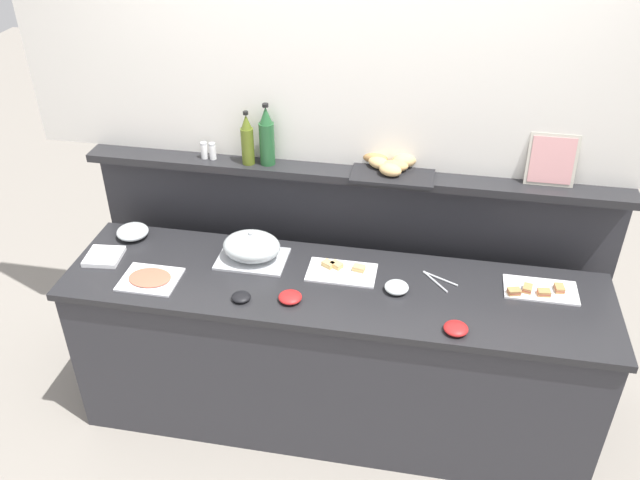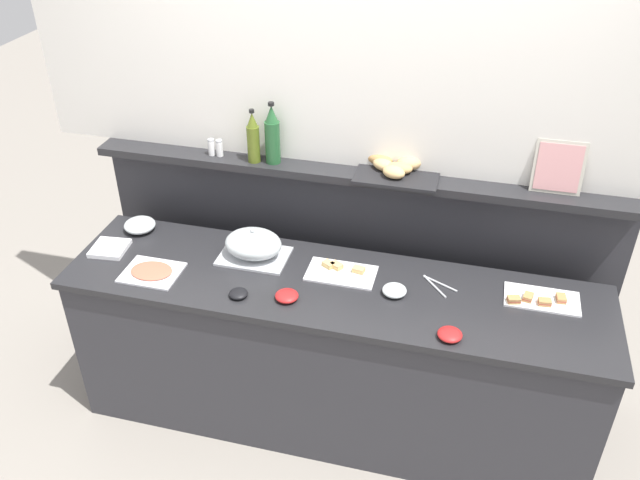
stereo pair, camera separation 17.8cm
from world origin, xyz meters
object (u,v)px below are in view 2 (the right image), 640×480
object	(u,v)px
serving_tongs	(437,284)
salt_shaker	(211,147)
serving_cloche	(253,245)
sandwich_platter_front	(341,272)
condiment_bowl_dark	(450,334)
framed_picture	(559,167)
bread_basket	(394,167)
wine_bottle_green	(272,136)
napkin_stack	(110,248)
sandwich_platter_side	(540,299)
condiment_bowl_teal	(287,296)
olive_oil_bottle	(253,139)
glass_bowl_large	(395,290)
glass_bowl_medium	(140,226)
cold_cuts_platter	(152,272)
condiment_bowl_cream	(238,294)
pepper_shaker	(219,148)

from	to	relation	value
serving_tongs	salt_shaker	distance (m)	1.33
serving_cloche	sandwich_platter_front	bearing A→B (deg)	-3.09
condiment_bowl_dark	framed_picture	bearing A→B (deg)	61.75
condiment_bowl_dark	serving_tongs	xyz separation A→B (m)	(-0.09, 0.36, -0.01)
bread_basket	wine_bottle_green	bearing A→B (deg)	-177.52
salt_shaker	napkin_stack	bearing A→B (deg)	-134.81
serving_tongs	napkin_stack	world-z (taller)	napkin_stack
sandwich_platter_front	bread_basket	bearing A→B (deg)	63.51
sandwich_platter_front	salt_shaker	world-z (taller)	salt_shaker
sandwich_platter_front	sandwich_platter_side	xyz separation A→B (m)	(0.92, 0.02, 0.00)
serving_cloche	condiment_bowl_teal	bearing A→B (deg)	-47.70
serving_cloche	olive_oil_bottle	size ratio (longest dim) A/B	1.23
framed_picture	sandwich_platter_side	bearing A→B (deg)	-89.83
glass_bowl_large	napkin_stack	distance (m)	1.45
condiment_bowl_teal	napkin_stack	size ratio (longest dim) A/B	0.64
sandwich_platter_side	olive_oil_bottle	size ratio (longest dim) A/B	1.21
glass_bowl_medium	serving_tongs	bearing A→B (deg)	-3.39
cold_cuts_platter	serving_cloche	xyz separation A→B (m)	(0.43, 0.25, 0.06)
condiment_bowl_cream	bread_basket	bearing A→B (deg)	47.34
sandwich_platter_side	bread_basket	size ratio (longest dim) A/B	0.84
glass_bowl_medium	napkin_stack	bearing A→B (deg)	-106.59
sandwich_platter_front	sandwich_platter_side	world-z (taller)	same
sandwich_platter_side	pepper_shaker	world-z (taller)	pepper_shaker
sandwich_platter_side	framed_picture	distance (m)	0.61
sandwich_platter_side	glass_bowl_medium	distance (m)	2.04
condiment_bowl_teal	salt_shaker	world-z (taller)	salt_shaker
wine_bottle_green	bread_basket	xyz separation A→B (m)	(0.61, 0.03, -0.11)
glass_bowl_medium	pepper_shaker	world-z (taller)	pepper_shaker
serving_tongs	wine_bottle_green	size ratio (longest dim) A/B	0.54
framed_picture	cold_cuts_platter	bearing A→B (deg)	-161.87
serving_tongs	salt_shaker	world-z (taller)	salt_shaker
sandwich_platter_front	condiment_bowl_cream	size ratio (longest dim) A/B	3.77
sandwich_platter_side	pepper_shaker	bearing A→B (deg)	169.43
condiment_bowl_cream	framed_picture	size ratio (longest dim) A/B	0.35
condiment_bowl_teal	wine_bottle_green	size ratio (longest dim) A/B	0.34
olive_oil_bottle	sandwich_platter_front	bearing A→B (deg)	-30.49
serving_tongs	glass_bowl_large	bearing A→B (deg)	-148.01
sandwich_platter_side	glass_bowl_medium	world-z (taller)	glass_bowl_medium
olive_oil_bottle	serving_cloche	bearing A→B (deg)	-75.21
cold_cuts_platter	condiment_bowl_teal	bearing A→B (deg)	-2.37
napkin_stack	salt_shaker	bearing A→B (deg)	45.19
serving_cloche	bread_basket	distance (m)	0.79
wine_bottle_green	serving_tongs	bearing A→B (deg)	-19.07
olive_oil_bottle	framed_picture	world-z (taller)	olive_oil_bottle
cold_cuts_platter	wine_bottle_green	bearing A→B (deg)	50.76
condiment_bowl_cream	wine_bottle_green	bearing A→B (deg)	91.34
cold_cuts_platter	pepper_shaker	bearing A→B (deg)	73.34
serving_cloche	napkin_stack	bearing A→B (deg)	-170.63
sandwich_platter_front	sandwich_platter_side	distance (m)	0.92
bread_basket	framed_picture	bearing A→B (deg)	0.90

